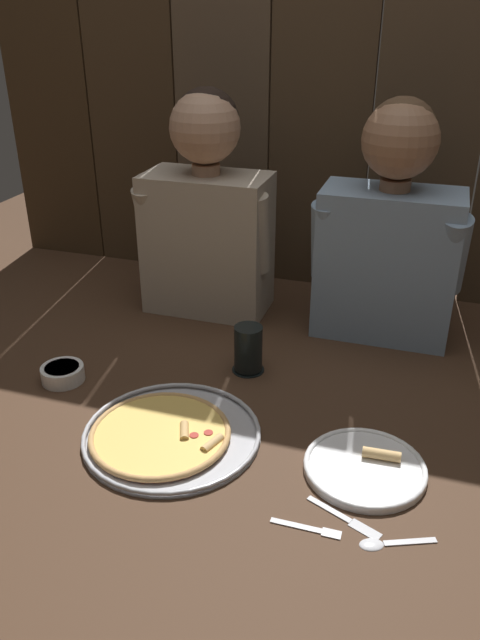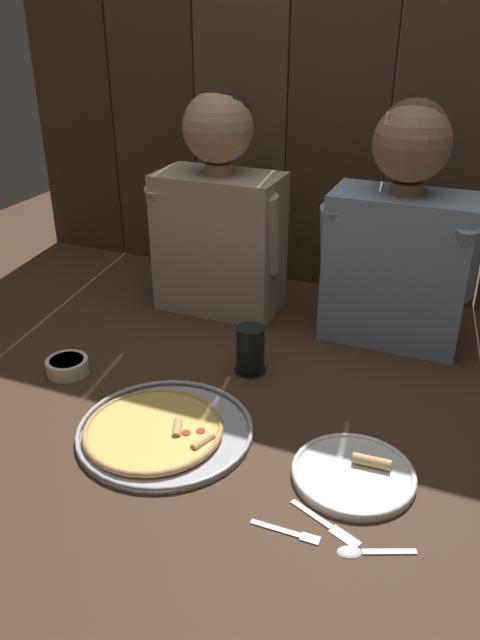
{
  "view_description": "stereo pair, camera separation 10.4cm",
  "coord_description": "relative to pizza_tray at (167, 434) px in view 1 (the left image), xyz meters",
  "views": [
    {
      "loc": [
        0.37,
        -1.14,
        0.85
      ],
      "look_at": [
        -0.03,
        0.1,
        0.18
      ],
      "focal_mm": 34.96,
      "sensor_mm": 36.0,
      "label": 1
    },
    {
      "loc": [
        0.47,
        -1.11,
        0.85
      ],
      "look_at": [
        -0.03,
        0.1,
        0.18
      ],
      "focal_mm": 34.96,
      "sensor_mm": 36.0,
      "label": 2
    }
  ],
  "objects": [
    {
      "name": "ground_plane",
      "position": [
        0.12,
        0.15,
        -0.01
      ],
      "size": [
        3.2,
        3.2,
        0.0
      ],
      "primitive_type": "plane",
      "color": "#422B1C"
    },
    {
      "name": "pizza_tray",
      "position": [
        0.0,
        0.0,
        0.0
      ],
      "size": [
        0.39,
        0.39,
        0.03
      ],
      "color": "#B2B2B7",
      "rests_on": "ground"
    },
    {
      "name": "dinner_plate",
      "position": [
        0.43,
        0.02,
        -0.0
      ],
      "size": [
        0.25,
        0.25,
        0.03
      ],
      "color": "white",
      "rests_on": "ground"
    },
    {
      "name": "drinking_glass",
      "position": [
        0.09,
        0.32,
        0.05
      ],
      "size": [
        0.08,
        0.08,
        0.13
      ],
      "color": "black",
      "rests_on": "ground"
    },
    {
      "name": "dipping_bowl",
      "position": [
        -0.34,
        0.13,
        0.01
      ],
      "size": [
        0.11,
        0.11,
        0.04
      ],
      "color": "white",
      "rests_on": "ground"
    },
    {
      "name": "table_fork",
      "position": [
        0.35,
        -0.17,
        -0.01
      ],
      "size": [
        0.13,
        0.02,
        0.01
      ],
      "color": "silver",
      "rests_on": "ground"
    },
    {
      "name": "table_knife",
      "position": [
        0.41,
        -0.12,
        -0.01
      ],
      "size": [
        0.15,
        0.08,
        0.01
      ],
      "color": "silver",
      "rests_on": "ground"
    },
    {
      "name": "table_spoon",
      "position": [
        0.48,
        -0.16,
        -0.01
      ],
      "size": [
        0.14,
        0.07,
        0.01
      ],
      "color": "silver",
      "rests_on": "ground"
    },
    {
      "name": "diner_left",
      "position": [
        -0.14,
        0.65,
        0.3
      ],
      "size": [
        0.4,
        0.22,
        0.65
      ],
      "color": "#B2A38E",
      "rests_on": "ground"
    },
    {
      "name": "diner_right",
      "position": [
        0.38,
        0.65,
        0.3
      ],
      "size": [
        0.41,
        0.22,
        0.64
      ],
      "color": "#849EB7",
      "rests_on": "ground"
    },
    {
      "name": "wooden_backdrop_wall",
      "position": [
        0.12,
        0.94,
        0.66
      ],
      "size": [
        2.19,
        0.03,
        1.34
      ],
      "color": "#3D2C1A",
      "rests_on": "ground"
    }
  ]
}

